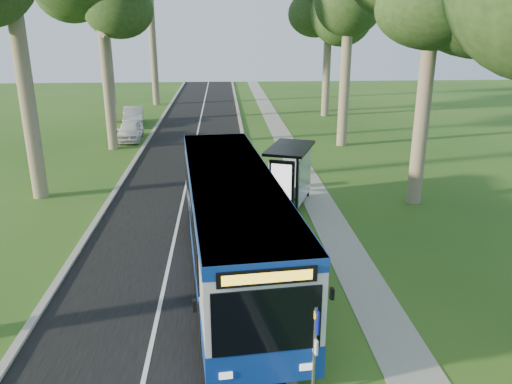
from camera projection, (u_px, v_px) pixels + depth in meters
ground at (268, 264)px, 17.66m from camera, size 120.00×120.00×0.00m
road at (187, 182)px, 26.89m from camera, size 7.00×100.00×0.02m
kerb_east at (252, 180)px, 27.10m from camera, size 0.25×100.00×0.12m
kerb_west at (121, 182)px, 26.66m from camera, size 0.25×100.00×0.12m
centre_line at (187, 181)px, 26.89m from camera, size 0.12×100.00×0.00m
footpath at (306, 179)px, 27.30m from camera, size 1.50×100.00×0.02m
bus at (232, 222)px, 16.73m from camera, size 3.92×13.07×3.41m
bus_stop_sign at (315, 341)px, 10.96m from camera, size 0.13×0.32×2.29m
bus_shelter at (294, 166)px, 22.53m from camera, size 2.77×3.64×2.78m
litter_bin at (272, 180)px, 25.44m from camera, size 0.58×0.58×1.02m
car_white at (130, 131)px, 36.44m from camera, size 1.84×4.23×1.42m
car_silver at (134, 116)px, 42.02m from camera, size 2.12×4.63×1.47m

